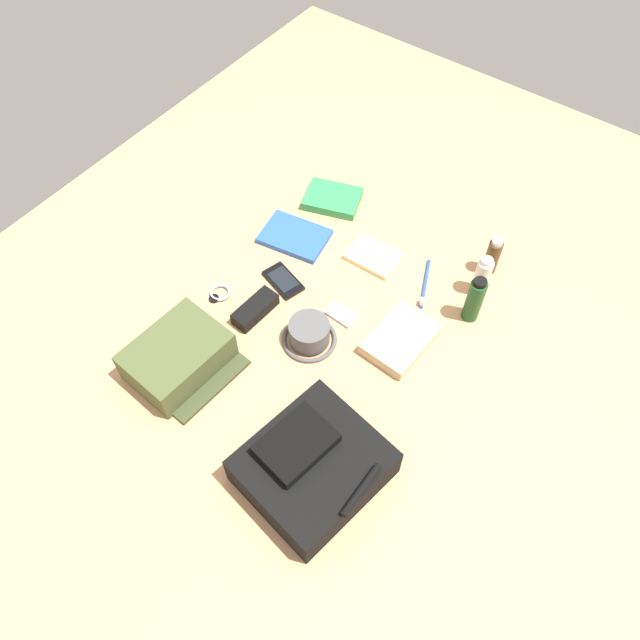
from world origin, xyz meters
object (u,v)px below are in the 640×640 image
(folded_towel, at_px, (401,339))
(cell_phone, at_px, (283,281))
(backpack, at_px, (312,465))
(shampoo_bottle, at_px, (475,300))
(notepad, at_px, (374,256))
(sunglasses_case, at_px, (255,309))
(wristwatch, at_px, (219,293))
(toothpaste_tube, at_px, (482,276))
(toiletry_pouch, at_px, (179,358))
(media_player, at_px, (341,314))
(travel_guidebook, at_px, (295,237))
(bucket_hat, at_px, (311,335))
(toothbrush, at_px, (425,286))
(cologne_bottle, at_px, (493,256))
(paperback_novel, at_px, (333,199))

(folded_towel, bearing_deg, cell_phone, -86.64)
(backpack, height_order, folded_towel, backpack)
(shampoo_bottle, relative_size, notepad, 1.06)
(sunglasses_case, bearing_deg, notepad, 160.98)
(notepad, xyz_separation_m, folded_towel, (0.21, 0.22, 0.01))
(wristwatch, height_order, notepad, notepad)
(toothpaste_tube, bearing_deg, toiletry_pouch, -36.43)
(wristwatch, height_order, sunglasses_case, sunglasses_case)
(toiletry_pouch, distance_m, media_player, 0.46)
(cell_phone, bearing_deg, toiletry_pouch, -5.91)
(backpack, xyz_separation_m, travel_guidebook, (-0.57, -0.50, -0.05))
(sunglasses_case, bearing_deg, cell_phone, -173.17)
(media_player, relative_size, notepad, 0.58)
(travel_guidebook, bearing_deg, backpack, 40.79)
(bucket_hat, relative_size, toothpaste_tube, 1.11)
(travel_guidebook, xyz_separation_m, toothbrush, (-0.07, 0.42, -0.00))
(media_player, height_order, wristwatch, same)
(toothpaste_tube, bearing_deg, wristwatch, -52.56)
(toiletry_pouch, bearing_deg, cologne_bottle, 147.33)
(paperback_novel, relative_size, folded_towel, 1.02)
(toothbrush, bearing_deg, cell_phone, -56.53)
(travel_guidebook, height_order, notepad, travel_guidebook)
(toiletry_pouch, relative_size, shampoo_bottle, 1.67)
(media_player, bearing_deg, toothbrush, 148.33)
(toiletry_pouch, distance_m, cell_phone, 0.39)
(folded_towel, bearing_deg, travel_guidebook, -105.86)
(backpack, bearing_deg, cell_phone, -135.08)
(cell_phone, xyz_separation_m, toothbrush, (-0.23, 0.34, 0.00))
(bucket_hat, height_order, notepad, bucket_hat)
(toothbrush, height_order, folded_towel, folded_towel)
(toothpaste_tube, bearing_deg, shampoo_bottle, 14.49)
(bucket_hat, bearing_deg, travel_guidebook, -135.79)
(toiletry_pouch, height_order, toothbrush, toiletry_pouch)
(toiletry_pouch, relative_size, notepad, 1.78)
(wristwatch, bearing_deg, notepad, 143.18)
(toiletry_pouch, distance_m, notepad, 0.65)
(bucket_hat, bearing_deg, sunglasses_case, -84.55)
(wristwatch, relative_size, folded_towel, 0.35)
(media_player, distance_m, folded_towel, 0.18)
(toothbrush, distance_m, notepad, 0.18)
(toiletry_pouch, relative_size, travel_guidebook, 1.22)
(toiletry_pouch, height_order, travel_guidebook, toiletry_pouch)
(paperback_novel, relative_size, toothbrush, 1.21)
(backpack, bearing_deg, paperback_novel, -147.43)
(cell_phone, xyz_separation_m, sunglasses_case, (0.13, 0.01, 0.01))
(travel_guidebook, relative_size, notepad, 1.46)
(paperback_novel, distance_m, folded_towel, 0.57)
(folded_towel, bearing_deg, media_player, -83.84)
(bucket_hat, distance_m, travel_guidebook, 0.38)
(toothpaste_tube, bearing_deg, media_player, -41.23)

